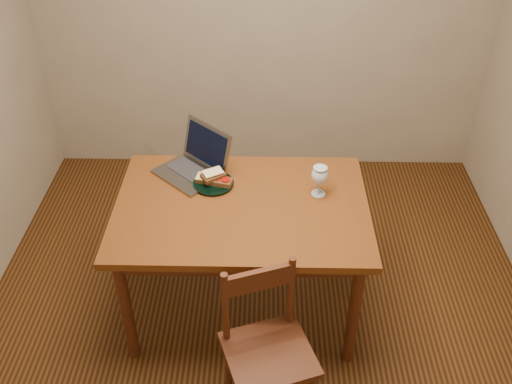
{
  "coord_description": "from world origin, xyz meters",
  "views": [
    {
      "loc": [
        0.03,
        -2.21,
        2.54
      ],
      "look_at": [
        -0.02,
        0.11,
        0.8
      ],
      "focal_mm": 40.0,
      "sensor_mm": 36.0,
      "label": 1
    }
  ],
  "objects_px": {
    "table": "(242,218)",
    "plate": "(213,184)",
    "laptop": "(196,161)",
    "chair": "(267,344)",
    "milk_glass": "(319,181)"
  },
  "relations": [
    {
      "from": "table",
      "to": "plate",
      "type": "bearing_deg",
      "value": 133.18
    },
    {
      "from": "milk_glass",
      "to": "chair",
      "type": "bearing_deg",
      "value": -109.39
    },
    {
      "from": "table",
      "to": "chair",
      "type": "height_order",
      "value": "chair"
    },
    {
      "from": "table",
      "to": "laptop",
      "type": "xyz_separation_m",
      "value": [
        -0.26,
        0.3,
        0.15
      ]
    },
    {
      "from": "table",
      "to": "plate",
      "type": "xyz_separation_m",
      "value": [
        -0.16,
        0.17,
        0.1
      ]
    },
    {
      "from": "table",
      "to": "laptop",
      "type": "distance_m",
      "value": 0.43
    },
    {
      "from": "chair",
      "to": "milk_glass",
      "type": "height_order",
      "value": "milk_glass"
    },
    {
      "from": "plate",
      "to": "laptop",
      "type": "xyz_separation_m",
      "value": [
        -0.1,
        0.14,
        0.06
      ]
    },
    {
      "from": "plate",
      "to": "milk_glass",
      "type": "bearing_deg",
      "value": -7.17
    },
    {
      "from": "table",
      "to": "laptop",
      "type": "relative_size",
      "value": 2.83
    },
    {
      "from": "chair",
      "to": "milk_glass",
      "type": "xyz_separation_m",
      "value": [
        0.26,
        0.74,
        0.38
      ]
    },
    {
      "from": "plate",
      "to": "laptop",
      "type": "height_order",
      "value": "laptop"
    },
    {
      "from": "plate",
      "to": "chair",
      "type": "bearing_deg",
      "value": -69.95
    },
    {
      "from": "chair",
      "to": "laptop",
      "type": "height_order",
      "value": "laptop"
    },
    {
      "from": "table",
      "to": "milk_glass",
      "type": "xyz_separation_m",
      "value": [
        0.4,
        0.1,
        0.17
      ]
    }
  ]
}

